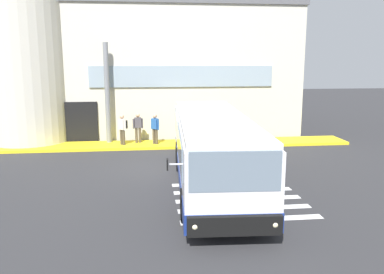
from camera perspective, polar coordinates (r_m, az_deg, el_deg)
The scene contains 10 objects.
ground_plane at distance 17.78m, azimuth -2.75°, elevation -4.56°, with size 80.00×90.00×0.02m, color #2B2B2D.
bay_paint_stripes at distance 14.10m, azimuth 6.70°, elevation -8.82°, with size 4.40×3.96×0.01m.
terminal_building at distance 28.61m, azimuth -5.81°, elevation 9.62°, with size 18.37×13.80×8.15m.
boarding_curb at distance 22.41m, azimuth -3.60°, elevation -1.05°, with size 20.57×2.00×0.15m, color yellow.
entry_support_column at distance 22.65m, azimuth -12.03°, elevation 6.13°, with size 0.28×0.28×5.53m, color slate.
bus_main_foreground at distance 15.22m, azimuth 2.89°, elevation -2.03°, with size 3.58×10.85×2.70m.
passenger_near_column at distance 22.05m, azimuth -9.90°, elevation 1.36°, with size 0.51×0.51×1.68m.
passenger_by_doorway at distance 22.48m, azimuth -7.75°, elevation 1.52°, with size 0.58×0.29×1.68m.
passenger_at_curb_edge at distance 22.02m, azimuth -5.31°, elevation 1.37°, with size 0.45×0.44×1.68m.
safety_bollard_yellow at distance 21.22m, azimuth -1.27°, elevation -0.68°, with size 0.18×0.18×0.90m, color yellow.
Camera 1 is at (-1.14, -17.08, 4.80)m, focal length 37.26 mm.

